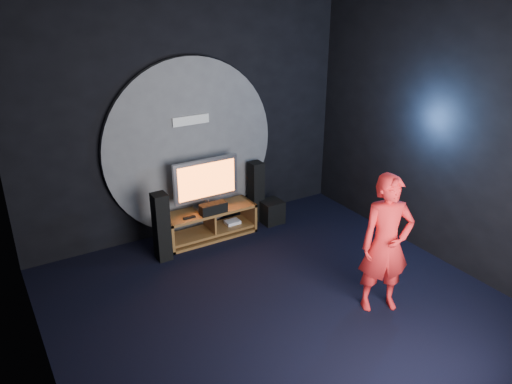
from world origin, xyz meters
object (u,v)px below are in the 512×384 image
media_console (210,225)px  subwoofer (271,212)px  player (386,244)px  tower_speaker_right (256,191)px  tower_speaker_left (162,227)px  tv (206,182)px

media_console → subwoofer: media_console is taller
subwoofer → player: (-0.10, -2.52, 0.65)m
tower_speaker_right → media_console: bearing=-170.2°
media_console → tower_speaker_left: (-0.83, -0.24, 0.29)m
media_console → player: size_ratio=0.83×
tower_speaker_right → subwoofer: tower_speaker_right is taller
media_console → tower_speaker_right: (0.88, 0.15, 0.29)m
tower_speaker_left → subwoofer: size_ratio=2.70×
tower_speaker_right → tv: bearing=-174.6°
player → tv: bearing=132.3°
tower_speaker_right → subwoofer: bearing=-52.3°
tv → subwoofer: size_ratio=2.77×
tv → tower_speaker_left: bearing=-159.8°
tv → subwoofer: bearing=-6.6°
tower_speaker_left → player: 2.95m
media_console → tower_speaker_right: 0.94m
media_console → subwoofer: 1.04m
tv → player: player is taller
player → media_console: bearing=132.6°
tower_speaker_right → player: player is taller
tv → tower_speaker_left: tv is taller
media_console → subwoofer: bearing=-3.0°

